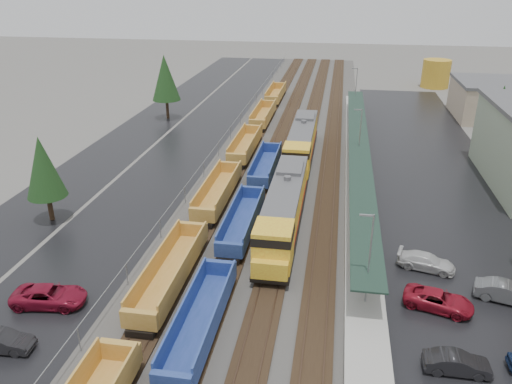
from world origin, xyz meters
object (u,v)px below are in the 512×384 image
(well_string_yellow, at_px, (218,192))
(locomotive_lead, at_px, (284,210))
(well_string_blue, at_px, (200,321))
(parked_car_east_c, at_px, (426,262))
(parked_car_east_e, at_px, (507,293))
(locomotive_trail, at_px, (302,143))
(parked_car_east_a, at_px, (457,363))
(parked_car_west_b, at_px, (2,341))
(storage_tank, at_px, (436,74))
(parked_car_east_b, at_px, (438,300))
(parked_car_west_c, at_px, (49,296))

(well_string_yellow, bearing_deg, locomotive_lead, -38.25)
(locomotive_lead, height_order, well_string_blue, locomotive_lead)
(parked_car_east_c, xyz_separation_m, parked_car_east_e, (5.48, -3.78, 0.08))
(locomotive_trail, bearing_deg, well_string_blue, -96.21)
(well_string_blue, distance_m, parked_car_east_a, 17.10)
(well_string_yellow, distance_m, parked_car_west_b, 27.31)
(well_string_yellow, xyz_separation_m, parked_car_east_e, (26.36, -14.38, -0.41))
(parked_car_west_b, xyz_separation_m, parked_car_east_a, (29.88, 2.92, -0.01))
(parked_car_east_a, height_order, parked_car_east_e, parked_car_east_e)
(storage_tank, distance_m, parked_car_west_b, 102.98)
(parked_car_east_a, height_order, parked_car_east_c, parked_car_east_c)
(parked_car_west_b, bearing_deg, well_string_blue, -77.47)
(locomotive_trail, bearing_deg, parked_car_east_b, -67.19)
(locomotive_lead, distance_m, parked_car_east_e, 20.14)
(storage_tank, height_order, parked_car_west_c, storage_tank)
(parked_car_east_e, bearing_deg, well_string_blue, 124.11)
(locomotive_lead, height_order, parked_car_east_e, locomotive_lead)
(parked_car_east_e, bearing_deg, parked_car_east_c, 70.62)
(parked_car_east_b, relative_size, parked_car_east_e, 1.09)
(parked_car_east_b, distance_m, parked_car_east_c, 5.60)
(well_string_blue, height_order, storage_tank, storage_tank)
(well_string_blue, height_order, parked_car_east_e, well_string_blue)
(well_string_blue, height_order, parked_car_east_a, well_string_blue)
(storage_tank, distance_m, parked_car_east_c, 79.64)
(well_string_blue, bearing_deg, locomotive_lead, 75.73)
(well_string_yellow, bearing_deg, parked_car_west_b, -108.82)
(well_string_blue, xyz_separation_m, parked_car_east_e, (22.36, 7.66, -0.36))
(well_string_yellow, height_order, parked_car_west_c, well_string_yellow)
(parked_car_east_c, bearing_deg, parked_car_west_b, 131.36)
(locomotive_lead, bearing_deg, parked_car_west_b, -130.70)
(parked_car_east_e, bearing_deg, locomotive_trail, 47.48)
(locomotive_trail, distance_m, parked_car_east_a, 39.87)
(parked_car_west_b, bearing_deg, parked_car_west_c, -8.99)
(parked_car_west_b, bearing_deg, locomotive_lead, -44.74)
(well_string_blue, relative_size, parked_car_west_b, 17.63)
(well_string_blue, height_order, parked_car_east_c, well_string_blue)
(well_string_yellow, distance_m, parked_car_east_e, 30.03)
(locomotive_lead, relative_size, parked_car_east_a, 5.06)
(parked_car_east_c, bearing_deg, locomotive_lead, 85.75)
(locomotive_lead, distance_m, well_string_blue, 16.29)
(parked_car_east_a, distance_m, parked_car_east_e, 10.06)
(locomotive_lead, relative_size, parked_car_west_c, 3.80)
(parked_car_east_a, distance_m, parked_car_east_b, 6.72)
(parked_car_west_c, relative_size, parked_car_east_b, 1.09)
(storage_tank, relative_size, parked_car_east_c, 1.26)
(parked_car_east_a, bearing_deg, locomotive_lead, 37.77)
(well_string_yellow, bearing_deg, parked_car_east_a, -47.42)
(well_string_blue, distance_m, parked_car_west_b, 13.37)
(locomotive_lead, bearing_deg, parked_car_east_a, -51.82)
(locomotive_lead, distance_m, parked_car_east_c, 13.70)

